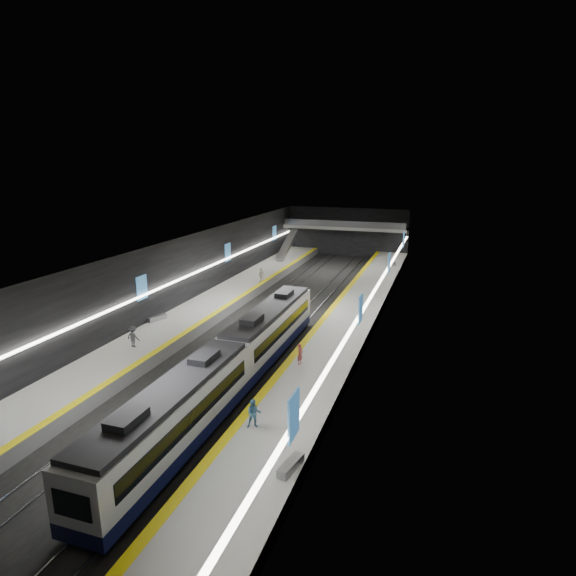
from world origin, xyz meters
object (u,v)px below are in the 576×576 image
(escalator, at_px, (287,245))
(passenger_right_b, at_px, (254,414))
(train, at_px, (231,363))
(passenger_left_a, at_px, (261,275))
(bench_right_far, at_px, (392,263))
(passenger_left_b, at_px, (133,337))
(bench_left_near, at_px, (157,318))
(passenger_right_a, at_px, (300,354))
(bench_right_near, at_px, (291,466))
(bench_left_far, at_px, (278,255))

(escalator, xyz_separation_m, passenger_right_b, (13.83, -47.12, -1.05))
(train, height_order, passenger_left_a, train)
(escalator, bearing_deg, bench_right_far, -1.16)
(train, relative_size, passenger_right_b, 17.77)
(passenger_left_a, xyz_separation_m, passenger_left_b, (-1.91, -23.18, -0.01))
(bench_left_near, distance_m, passenger_right_b, 21.44)
(train, distance_m, passenger_right_a, 5.41)
(passenger_right_b, bearing_deg, bench_right_near, -67.21)
(escalator, xyz_separation_m, bench_right_far, (16.17, -0.33, -1.66))
(escalator, distance_m, passenger_right_a, 40.38)
(passenger_left_b, bearing_deg, passenger_right_b, 154.18)
(passenger_right_a, distance_m, passenger_left_a, 25.10)
(bench_left_near, height_order, bench_right_near, bench_left_near)
(bench_left_near, height_order, passenger_right_b, passenger_right_b)
(passenger_right_b, height_order, passenger_left_b, passenger_left_b)
(escalator, distance_m, bench_left_far, 2.21)
(bench_right_far, xyz_separation_m, passenger_right_b, (-2.34, -46.79, 0.60))
(bench_left_far, distance_m, passenger_right_b, 49.26)
(escalator, bearing_deg, passenger_left_a, -83.14)
(escalator, xyz_separation_m, passenger_left_a, (1.90, -15.82, -1.02))
(train, relative_size, bench_right_near, 15.98)
(train, height_order, bench_right_near, train)
(passenger_right_b, bearing_deg, passenger_right_a, 66.83)
(train, distance_m, passenger_left_b, 10.41)
(passenger_right_a, height_order, passenger_left_a, passenger_left_a)
(escalator, xyz_separation_m, bench_right_near, (17.00, -50.12, -1.67))
(passenger_right_b, bearing_deg, passenger_left_b, 125.88)
(bench_right_far, bearing_deg, bench_right_near, -107.63)
(bench_right_near, bearing_deg, passenger_left_b, 158.41)
(bench_left_near, height_order, bench_right_far, bench_right_far)
(bench_left_near, height_order, passenger_left_a, passenger_left_a)
(bench_right_near, distance_m, passenger_right_b, 4.41)
(passenger_right_a, bearing_deg, passenger_right_b, -165.93)
(train, distance_m, passenger_right_b, 6.53)
(passenger_left_b, bearing_deg, passenger_right_a, -171.05)
(bench_left_near, distance_m, bench_right_near, 25.80)
(bench_right_near, height_order, passenger_left_b, passenger_left_b)
(bench_left_near, bearing_deg, passenger_left_b, -52.65)
(passenger_left_a, bearing_deg, passenger_left_b, 7.55)
(bench_right_far, bearing_deg, train, -117.04)
(bench_right_near, bearing_deg, escalator, 120.34)
(bench_right_near, height_order, passenger_right_b, passenger_right_b)
(escalator, height_order, passenger_left_b, escalator)
(train, distance_m, passenger_left_a, 27.25)
(bench_left_far, height_order, passenger_left_a, passenger_left_a)
(escalator, height_order, bench_right_near, escalator)
(passenger_right_a, bearing_deg, bench_right_near, -151.50)
(bench_right_near, distance_m, passenger_left_a, 37.49)
(bench_right_far, distance_m, passenger_left_b, 41.92)
(passenger_right_a, height_order, passenger_right_b, passenger_right_b)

